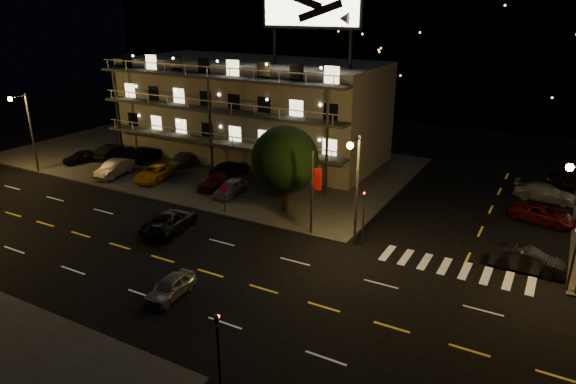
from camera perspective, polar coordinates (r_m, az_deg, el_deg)
The scene contains 28 objects.
ground at distance 34.68m, azimuth -11.29°, elevation -8.06°, with size 140.00×140.00×0.00m, color black.
curb_nw at distance 57.28m, azimuth -9.35°, elevation 3.66°, with size 44.00×24.00×0.15m, color #343431.
motel at distance 56.78m, azimuth -3.94°, elevation 9.22°, with size 28.00×13.80×18.10m.
hill_backdrop at distance 95.48m, azimuth 13.55°, elevation 17.00°, with size 120.00×25.00×24.00m.
streetlight_nw at distance 56.80m, azimuth -27.02°, elevation 6.66°, with size 0.44×1.92×8.00m.
streetlight_nc at distance 34.90m, azimuth 7.51°, elevation 1.27°, with size 0.44×1.92×8.00m.
signal_nw at distance 36.08m, azimuth 8.40°, elevation -2.20°, with size 0.20×0.27×4.60m.
signal_sw at distance 22.88m, azimuth -7.76°, elevation -16.65°, with size 0.20×0.27×4.60m.
signal_ne at distance 34.29m, azimuth 29.21°, elevation -5.98°, with size 0.27×0.20×4.60m.
banner_north at distance 37.10m, azimuth 2.78°, elevation 0.08°, with size 0.83×0.16×6.40m.
stop_sign at distance 41.79m, azimuth -7.14°, elevation -0.19°, with size 0.91×0.11×2.61m.
tree at distance 40.97m, azimuth -0.41°, elevation 3.44°, with size 5.61×5.40×7.06m.
lot_car_0 at distance 58.99m, azimuth -21.96°, elevation 3.66°, with size 1.55×3.84×1.31m, color black.
lot_car_1 at distance 53.33m, azimuth -18.73°, elevation 2.52°, with size 1.61×4.62×1.52m, color gray.
lot_car_2 at distance 51.02m, azimuth -14.59°, elevation 2.06°, with size 2.23×4.84×1.35m, color #F1A616.
lot_car_3 at distance 47.68m, azimuth -7.80°, elevation 1.23°, with size 1.82×4.47×1.30m, color #4E0C0B.
lot_car_4 at distance 45.68m, azimuth -6.38°, elevation 0.50°, with size 1.64×4.09×1.39m, color gray.
lot_car_5 at distance 59.45m, azimuth -18.72°, elevation 4.30°, with size 1.61×4.61×1.52m, color black.
lot_car_6 at distance 57.97m, azimuth -15.62°, elevation 4.18°, with size 2.36×5.12×1.42m, color black.
lot_car_7 at distance 55.43m, azimuth -11.38°, elevation 3.76°, with size 1.84×4.54×1.32m, color gray.
lot_car_8 at distance 50.84m, azimuth -6.46°, elevation 2.65°, with size 1.82×4.51×1.54m, color black.
lot_car_9 at distance 46.54m, azimuth -0.33°, elevation 0.90°, with size 1.30×3.74×1.23m, color #4E0C0B.
side_car_0 at distance 36.56m, azimuth 25.04°, elevation -6.84°, with size 1.58×4.54×1.49m, color black.
side_car_1 at distance 44.85m, azimuth 26.45°, elevation -2.22°, with size 2.26×4.90×1.36m, color #4E0C0B.
side_car_2 at distance 49.86m, azimuth 26.66°, elevation -0.04°, with size 2.07×5.08×1.48m, color gray.
side_car_3 at distance 54.40m, azimuth 29.02°, elevation 1.16°, with size 1.78×4.42×1.51m, color black.
road_car_east at distance 31.28m, azimuth -12.96°, elevation -10.23°, with size 1.47×3.66×1.25m, color gray.
road_car_west at distance 39.73m, azimuth -12.97°, elevation -3.21°, with size 2.45×5.31×1.48m, color black.
Camera 1 is at (20.35, -22.89, 16.28)m, focal length 32.00 mm.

